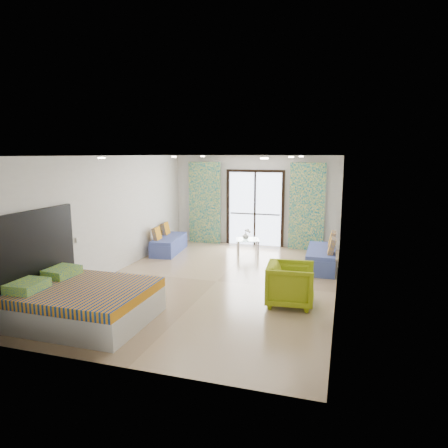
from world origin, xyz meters
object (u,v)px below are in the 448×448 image
(daybed_right, at_px, (322,258))
(coffee_table, at_px, (248,241))
(armchair, at_px, (291,282))
(daybed_left, at_px, (169,244))
(bed, at_px, (83,303))

(daybed_right, height_order, coffee_table, daybed_right)
(coffee_table, bearing_deg, daybed_right, -23.48)
(daybed_right, relative_size, armchair, 2.03)
(daybed_right, distance_m, coffee_table, 2.25)
(daybed_right, relative_size, coffee_table, 2.25)
(daybed_right, bearing_deg, coffee_table, 154.95)
(daybed_left, distance_m, coffee_table, 2.23)
(daybed_left, relative_size, armchair, 1.93)
(daybed_left, bearing_deg, coffee_table, 6.59)
(bed, height_order, coffee_table, bed)
(armchair, bearing_deg, daybed_left, 47.20)
(bed, bearing_deg, coffee_table, 73.66)
(coffee_table, height_order, armchair, armchair)
(armchair, bearing_deg, bed, 113.59)
(daybed_left, relative_size, daybed_right, 0.95)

